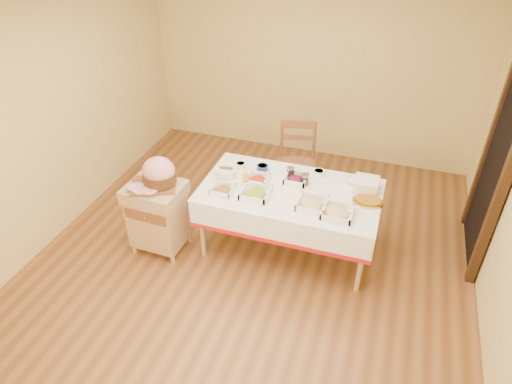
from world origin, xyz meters
TOP-DOWN VIEW (x-y plane):
  - room_shell at (0.00, 0.00)m, footprint 5.00×5.00m
  - doorway at (2.20, 0.90)m, footprint 0.09×1.10m
  - dining_table at (0.30, 0.30)m, footprint 1.82×1.02m
  - butcher_cart at (-1.01, -0.14)m, footprint 0.59×0.50m
  - dining_chair at (0.14, 1.22)m, footprint 0.54×0.52m
  - ham_on_board at (-0.97, -0.10)m, footprint 0.47×0.45m
  - serving_dish_a at (-0.33, 0.04)m, footprint 0.22×0.22m
  - serving_dish_b at (0.00, 0.08)m, footprint 0.27×0.27m
  - serving_dish_c at (0.57, 0.08)m, footprint 0.28×0.28m
  - serving_dish_d at (0.83, 0.02)m, footprint 0.29×0.29m
  - serving_dish_e at (-0.06, 0.33)m, footprint 0.23×0.21m
  - serving_dish_f at (0.32, 0.46)m, footprint 0.24×0.23m
  - small_bowl_left at (-0.33, 0.56)m, footprint 0.11×0.11m
  - small_bowl_mid at (-0.09, 0.59)m, footprint 0.12×0.12m
  - small_bowl_right at (0.51, 0.66)m, footprint 0.12×0.12m
  - bowl_white_imported at (0.27, 0.60)m, footprint 0.15×0.15m
  - bowl_small_imported at (0.87, 0.64)m, footprint 0.18×0.18m
  - preserve_jar_left at (0.24, 0.54)m, footprint 0.09×0.09m
  - preserve_jar_right at (0.41, 0.45)m, footprint 0.09×0.09m
  - mustard_bottle at (-0.17, 0.25)m, footprint 0.06×0.06m
  - bread_basket at (-0.42, 0.35)m, footprint 0.23×0.23m
  - plate_stack at (1.02, 0.55)m, footprint 0.24×0.24m
  - brass_platter at (1.07, 0.32)m, footprint 0.30×0.22m

SIDE VIEW (x-z plane):
  - butcher_cart at x=-1.01m, z-range 0.05..0.86m
  - dining_chair at x=0.14m, z-range 0.01..1.03m
  - dining_table at x=0.30m, z-range 0.22..0.98m
  - bowl_white_imported at x=0.27m, z-range 0.76..0.79m
  - brass_platter at x=1.07m, z-range 0.76..0.80m
  - bowl_small_imported at x=0.87m, z-range 0.76..0.80m
  - small_bowl_left at x=-0.33m, z-range 0.76..0.81m
  - small_bowl_mid at x=-0.09m, z-range 0.76..0.82m
  - serving_dish_a at x=-0.33m, z-range 0.74..0.84m
  - serving_dish_e at x=-0.06m, z-range 0.74..0.84m
  - small_bowl_right at x=0.51m, z-range 0.76..0.82m
  - serving_dish_f at x=0.32m, z-range 0.74..0.85m
  - serving_dish_d at x=0.83m, z-range 0.74..0.85m
  - serving_dish_b at x=0.00m, z-range 0.74..0.85m
  - serving_dish_c at x=0.57m, z-range 0.74..0.85m
  - bread_basket at x=-0.42m, z-range 0.75..0.85m
  - preserve_jar_left at x=0.24m, z-range 0.75..0.86m
  - preserve_jar_right at x=0.41m, z-range 0.75..0.87m
  - plate_stack at x=1.02m, z-range 0.76..0.88m
  - mustard_bottle at x=-0.17m, z-range 0.75..0.94m
  - ham_on_board at x=-0.97m, z-range 0.78..1.09m
  - doorway at x=2.20m, z-range 0.01..2.21m
  - room_shell at x=0.00m, z-range -1.20..3.80m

